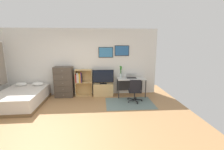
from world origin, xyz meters
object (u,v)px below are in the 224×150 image
(desk, at_px, (131,81))
(wine_glass, at_px, (125,75))
(bookshelf, at_px, (82,81))
(dresser, at_px, (64,82))
(tv_stand, at_px, (103,90))
(laptop, at_px, (131,76))
(computer_mouse, at_px, (139,78))
(office_chair, at_px, (135,90))
(television, at_px, (103,77))
(bed, at_px, (21,98))
(bamboo_vase, at_px, (121,71))

(desk, height_order, wine_glass, wine_glass)
(bookshelf, bearing_deg, dresser, -174.40)
(tv_stand, distance_m, laptop, 1.27)
(tv_stand, xyz_separation_m, computer_mouse, (1.42, -0.19, 0.50))
(dresser, xyz_separation_m, office_chair, (2.69, -0.82, -0.15))
(bookshelf, height_order, office_chair, bookshelf)
(bookshelf, relative_size, television, 1.28)
(office_chair, xyz_separation_m, computer_mouse, (0.29, 0.64, 0.30))
(laptop, bearing_deg, wine_glass, -158.56)
(desk, xyz_separation_m, laptop, (0.02, -0.01, 0.20))
(bed, relative_size, television, 2.35)
(office_chair, bearing_deg, television, 150.96)
(tv_stand, xyz_separation_m, desk, (1.13, -0.03, 0.36))
(dresser, bearing_deg, computer_mouse, -3.43)
(bed, height_order, bookshelf, bookshelf)
(dresser, xyz_separation_m, television, (1.56, -0.01, 0.18))
(office_chair, distance_m, computer_mouse, 0.76)
(bookshelf, bearing_deg, office_chair, -24.09)
(bookshelf, bearing_deg, wine_glass, -6.32)
(bookshelf, height_order, laptop, bookshelf)
(bed, distance_m, laptop, 4.11)
(bed, distance_m, television, 3.01)
(television, distance_m, office_chair, 1.43)
(office_chair, distance_m, wine_glass, 0.85)
(tv_stand, relative_size, desk, 0.71)
(office_chair, relative_size, computer_mouse, 8.27)
(desk, xyz_separation_m, wine_glass, (-0.25, -0.10, 0.27))
(bamboo_vase, relative_size, wine_glass, 2.65)
(tv_stand, bearing_deg, office_chair, -36.42)
(television, relative_size, office_chair, 0.99)
(laptop, distance_m, wine_glass, 0.29)
(bed, distance_m, office_chair, 3.99)
(tv_stand, height_order, wine_glass, wine_glass)
(office_chair, relative_size, bamboo_vase, 1.81)
(bookshelf, height_order, computer_mouse, bookshelf)
(television, bearing_deg, dresser, 179.73)
(office_chair, height_order, wine_glass, wine_glass)
(dresser, xyz_separation_m, tv_stand, (1.56, 0.02, -0.36))
(television, distance_m, computer_mouse, 1.43)
(laptop, distance_m, computer_mouse, 0.32)
(wine_glass, bearing_deg, bed, -170.07)
(television, bearing_deg, desk, -0.59)
(tv_stand, height_order, television, television)
(dresser, height_order, television, dresser)
(bookshelf, height_order, wine_glass, bookshelf)
(computer_mouse, height_order, wine_glass, wine_glass)
(dresser, height_order, laptop, dresser)
(tv_stand, distance_m, computer_mouse, 1.52)
(bed, distance_m, desk, 4.07)
(office_chair, bearing_deg, desk, 96.70)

